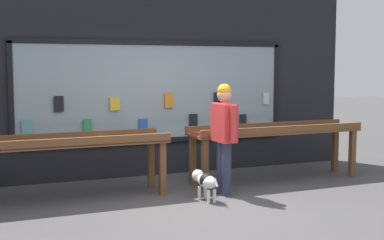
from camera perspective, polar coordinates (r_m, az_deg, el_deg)
name	(u,v)px	position (r m, az deg, el deg)	size (l,w,h in m)	color
ground_plane	(209,208)	(7.15, 1.79, -9.32)	(40.00, 40.00, 0.00)	#474444
shopfront_facade	(150,82)	(9.13, -4.54, 4.07)	(7.40, 0.29, 3.22)	black
display_table_left	(63,147)	(7.63, -13.60, -2.85)	(2.95, 0.72, 0.91)	brown
display_table_right	(276,135)	(8.79, 8.92, -1.57)	(2.95, 0.66, 0.92)	brown
person_browsing	(224,131)	(7.70, 3.44, -1.17)	(0.24, 0.64, 1.61)	#2D334C
small_dog	(205,181)	(7.45, 1.45, -6.50)	(0.24, 0.61, 0.40)	white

